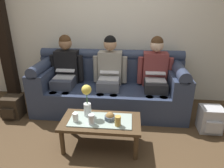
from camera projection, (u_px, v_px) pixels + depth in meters
ground_plane at (99, 154)px, 2.42m from camera, size 14.00×14.00×0.00m
back_wall_patterned at (113, 18)px, 3.45m from camera, size 6.00×0.12×2.90m
timber_pillar at (1, 18)px, 3.52m from camera, size 0.20×0.20×2.90m
couch at (110, 88)px, 3.37m from camera, size 2.42×0.88×0.96m
person_left at (66, 70)px, 3.32m from camera, size 0.56×0.67×1.22m
person_middle at (110, 72)px, 3.25m from camera, size 0.56×0.67×1.22m
person_right at (155, 73)px, 3.19m from camera, size 0.56×0.67×1.22m
coffee_table at (101, 124)px, 2.46m from camera, size 0.96×0.50×0.38m
flower_vase at (87, 99)px, 2.44m from camera, size 0.12×0.12×0.41m
snack_bowl at (110, 117)px, 2.42m from camera, size 0.13×0.13×0.11m
cup_near_left at (75, 117)px, 2.38m from camera, size 0.07×0.07×0.11m
cup_near_right at (91, 119)px, 2.32m from camera, size 0.07×0.07×0.12m
cup_far_center at (118, 121)px, 2.30m from camera, size 0.07×0.07×0.12m
backpack_left at (13, 107)px, 3.16m from camera, size 0.28×0.30×0.34m
backpack_right at (210, 120)px, 2.81m from camera, size 0.30×0.30×0.36m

